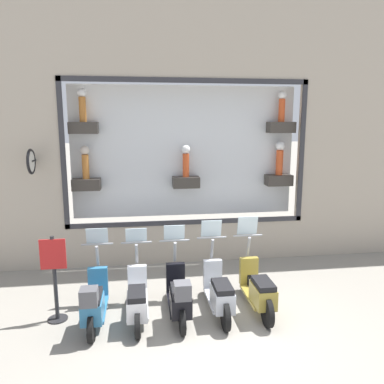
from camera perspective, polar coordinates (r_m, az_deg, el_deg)
name	(u,v)px	position (r m, az deg, el deg)	size (l,w,h in m)	color
ground_plane	(213,335)	(6.84, 3.22, -20.92)	(120.00, 120.00, 0.00)	gray
building_facade	(186,117)	(9.39, -0.86, 11.30)	(1.21, 36.00, 7.25)	#ADA08E
scooter_olive_0	(258,290)	(7.45, 10.04, -14.42)	(1.81, 0.60, 1.68)	black
scooter_silver_1	(219,293)	(7.27, 4.14, -15.03)	(1.80, 0.60, 1.62)	black
scooter_black_2	(179,296)	(7.08, -1.97, -15.52)	(1.79, 0.60, 1.55)	black
scooter_white_3	(137,299)	(7.13, -8.33, -15.87)	(1.79, 0.60, 1.51)	black
scooter_teal_4	(94,301)	(7.11, -14.71, -15.82)	(1.79, 0.61, 1.55)	black
shop_sign_post	(55,276)	(7.31, -20.21, -11.92)	(0.36, 0.45, 1.60)	#232326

